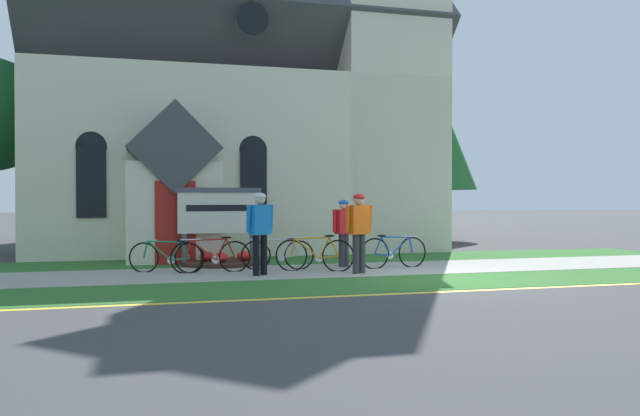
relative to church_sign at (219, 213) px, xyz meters
The scene contains 17 objects.
ground 4.35m from the church_sign, ahead, with size 140.00×140.00×0.00m, color #3D3D3F.
sidewalk_slab 2.71m from the church_sign, 60.39° to the right, with size 32.00×2.76×0.01m, color #99968E.
grass_verge 4.92m from the church_sign, 75.64° to the right, with size 32.00×2.29×0.01m, color #2D6628.
church_lawn 1.83m from the church_sign, 25.50° to the left, with size 24.00×2.51×0.01m, color #2D6628.
curb_paint_stripe 6.15m from the church_sign, 78.70° to the right, with size 28.00×0.16×0.01m, color yellow.
church_building 8.03m from the church_sign, 77.05° to the left, with size 12.93×12.59×13.60m.
church_sign is the anchor object (origin of this frame).
flower_bed 1.21m from the church_sign, 86.02° to the right, with size 1.90×1.90×0.34m.
bicycle_yellow 2.08m from the church_sign, 101.48° to the right, with size 1.79×0.11×0.82m.
bicycle_silver 3.04m from the church_sign, 48.01° to the right, with size 1.70×0.72×0.85m.
bicycle_black 4.49m from the church_sign, 27.02° to the right, with size 1.75×0.23×0.82m.
bicycle_blue 2.17m from the church_sign, 52.26° to the right, with size 1.67×0.39×0.78m.
bicycle_orange 2.25m from the church_sign, 130.36° to the right, with size 1.65×0.64×0.76m.
cyclist_in_red_jersey 2.73m from the church_sign, 77.64° to the right, with size 0.62×0.46×1.78m.
cyclist_in_blue_jersey 3.99m from the church_sign, 46.44° to the right, with size 0.66×0.38×1.77m.
cyclist_in_green_jersey 3.22m from the church_sign, 28.05° to the right, with size 0.61×0.40×1.63m.
roadside_conifer 12.50m from the church_sign, 38.24° to the left, with size 3.33×3.33×6.31m.
Camera 1 is at (-5.95, -12.14, 1.65)m, focal length 35.89 mm.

